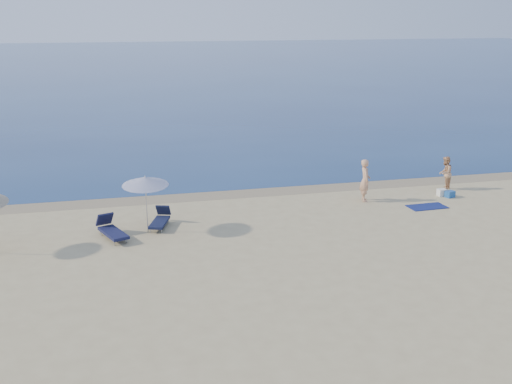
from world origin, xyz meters
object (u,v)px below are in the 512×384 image
person_left (365,180)px  blue_cooler (450,194)px  person_right (445,173)px  umbrella_near (145,181)px

person_left → blue_cooler: 4.12m
person_left → blue_cooler: size_ratio=4.60×
person_right → blue_cooler: bearing=25.8°
person_left → blue_cooler: person_left is taller
person_left → blue_cooler: bearing=-82.7°
blue_cooler → umbrella_near: 13.98m
person_left → person_right: person_left is taller
person_right → umbrella_near: 14.54m
blue_cooler → umbrella_near: bearing=167.3°
person_left → person_right: bearing=-65.6°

